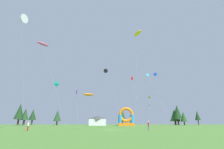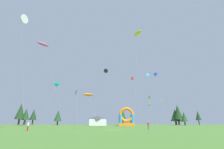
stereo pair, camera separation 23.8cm
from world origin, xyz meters
TOP-DOWN VIEW (x-y plane):
  - ground_plane at (0.00, 0.00)m, footprint 120.00×120.00m
  - kite_red_box at (6.91, 18.71)m, footprint 3.66×0.76m
  - kite_pink_parafoil at (-19.00, 4.24)m, footprint 8.35×6.28m
  - kite_cyan_diamond at (11.25, 13.52)m, footprint 6.64×2.78m
  - kite_yellow_parafoil at (6.49, 0.38)m, footprint 2.28×6.49m
  - kite_orange_parafoil at (-4.93, -1.27)m, footprint 3.79×2.60m
  - kite_blue_diamond at (15.77, 21.19)m, footprint 1.66×5.65m
  - kite_white_delta at (-22.06, -1.96)m, footprint 2.81×7.25m
  - kite_green_diamond at (13.51, 24.96)m, footprint 1.76×2.40m
  - kite_purple_diamond at (-5.87, -8.67)m, footprint 0.83×1.57m
  - kite_lime_diamond at (10.41, 9.12)m, footprint 1.45×2.53m
  - kite_black_delta at (-2.44, 17.66)m, footprint 7.80×2.33m
  - kite_teal_diamond at (-14.05, 4.12)m, footprint 3.62×1.27m
  - person_far_side at (7.54, -0.89)m, footprint 0.35×0.35m
  - person_midfield at (-15.34, -4.51)m, footprint 0.37×0.37m
  - inflatable_red_slide at (5.20, 29.13)m, footprint 5.95×4.67m
  - festival_tent at (-6.27, 33.93)m, footprint 6.93×4.42m
  - tree_row_0 at (-43.43, 40.23)m, footprint 4.15×4.15m
  - tree_row_1 at (-42.69, 43.52)m, footprint 3.33×3.33m
  - tree_row_2 at (-41.60, 42.08)m, footprint 3.14×3.14m
  - tree_row_3 at (-39.53, 45.17)m, footprint 3.31×3.31m
  - tree_row_4 at (-25.96, 41.38)m, footprint 3.44×3.44m
  - tree_row_5 at (4.56, 43.96)m, footprint 3.27×3.27m
  - tree_row_6 at (29.91, 44.74)m, footprint 4.68×4.68m
  - tree_row_7 at (30.58, 42.84)m, footprint 4.19×4.19m
  - tree_row_8 at (32.86, 41.74)m, footprint 2.97×2.97m
  - tree_row_9 at (38.62, 40.33)m, footprint 2.31×2.31m

SIDE VIEW (x-z plane):
  - ground_plane at x=0.00m, z-range 0.00..0.00m
  - person_far_side at x=7.54m, z-range 0.16..1.86m
  - person_midfield at x=-15.34m, z-range 0.16..1.90m
  - festival_tent at x=-6.27m, z-range 0.00..3.93m
  - inflatable_red_slide at x=5.20m, z-range -1.00..5.97m
  - tree_row_8 at x=32.86m, z-range 0.73..6.70m
  - tree_row_9 at x=38.62m, z-range 1.05..7.33m
  - tree_row_4 at x=-25.96m, z-range 0.84..7.58m
  - tree_row_6 at x=29.91m, z-range 0.82..8.36m
  - tree_row_5 at x=4.56m, z-range 1.06..8.38m
  - tree_row_1 at x=-42.69m, z-range 1.18..8.31m
  - tree_row_3 at x=-39.53m, z-range 1.12..8.55m
  - tree_row_2 at x=-41.60m, z-range 1.12..8.69m
  - tree_row_7 at x=30.58m, z-range 1.23..10.45m
  - tree_row_0 at x=-43.43m, z-range 1.26..11.01m
  - kite_purple_diamond at x=-5.87m, z-range 2.93..9.73m
  - kite_orange_parafoil at x=-4.93m, z-range 3.41..10.93m
  - kite_green_diamond at x=13.51m, z-range 3.39..11.20m
  - kite_lime_diamond at x=10.41m, z-range 3.72..12.19m
  - kite_teal_diamond at x=-14.05m, z-range 5.05..16.38m
  - kite_cyan_diamond at x=11.25m, z-range 7.43..23.65m
  - kite_red_box at x=6.91m, z-range 7.75..24.35m
  - kite_blue_diamond at x=15.77m, z-range 8.68..27.42m
  - kite_black_delta at x=-2.44m, z-range 8.82..28.17m
  - kite_pink_parafoil at x=-19.00m, z-range 10.73..33.39m
  - kite_yellow_parafoil at x=6.49m, z-range 11.06..34.67m
  - kite_white_delta at x=-22.06m, z-range 12.26..39.10m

